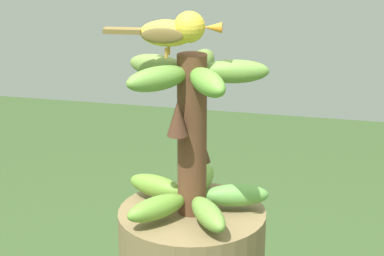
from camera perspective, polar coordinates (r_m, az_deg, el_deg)
banana_bunch at (r=1.21m, az=-0.01°, el=-0.64°), size 0.27×0.27×0.29m
perched_bird at (r=1.14m, az=-1.30°, el=8.00°), size 0.20×0.06×0.08m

